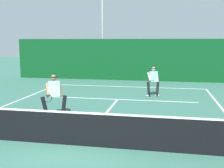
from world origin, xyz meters
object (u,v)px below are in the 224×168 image
object	(u,v)px
tennis_ball	(216,128)
player_far	(153,80)
player_near	(54,94)
light_pole	(102,15)

from	to	relation	value
tennis_ball	player_far	bearing A→B (deg)	114.09
player_near	tennis_ball	world-z (taller)	player_near
player_near	player_far	xyz separation A→B (m)	(3.59, 4.99, -0.05)
light_pole	player_far	bearing A→B (deg)	-58.23
tennis_ball	light_pole	bearing A→B (deg)	118.60
player_far	tennis_ball	bearing A→B (deg)	93.43
player_near	player_far	distance (m)	6.15
tennis_ball	light_pole	xyz separation A→B (m)	(-6.81, 12.48, 4.96)
player_near	tennis_ball	distance (m)	6.07
player_near	player_far	world-z (taller)	player_near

